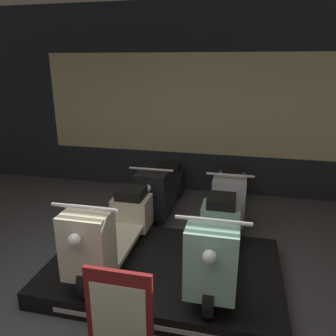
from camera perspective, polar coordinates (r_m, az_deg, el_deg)
The scene contains 7 objects.
shop_wall_back at distance 5.75m, azimuth 3.22°, elevation 11.47°, with size 9.14×0.09×3.20m.
display_platform at distance 3.71m, azimuth -0.77°, elevation -17.46°, with size 2.45×1.56×0.19m.
scooter_display_left at distance 3.61m, azimuth -9.55°, elevation -10.36°, with size 0.61×1.67×0.89m.
scooter_display_right at distance 3.38m, azimuth 8.44°, elevation -12.37°, with size 0.61×1.67×0.89m.
scooter_backrow_0 at distance 5.11m, azimuth -1.11°, elevation -3.69°, with size 0.61×1.67×0.89m.
scooter_backrow_1 at distance 4.98m, azimuth 10.73°, elevation -4.62°, with size 0.61×1.67×0.89m.
price_sign_board at distance 2.65m, azimuth -8.43°, elevation -24.98°, with size 0.51×0.04×0.88m.
Camera 1 is at (0.96, -1.91, 2.25)m, focal length 35.00 mm.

